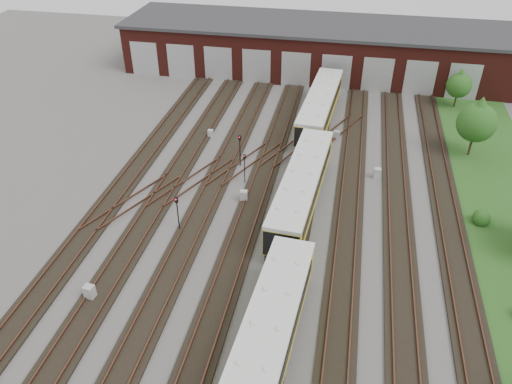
# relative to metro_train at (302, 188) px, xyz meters

# --- Properties ---
(ground) EXTENTS (120.00, 120.00, 0.00)m
(ground) POSITION_rel_metro_train_xyz_m (-2.00, -8.19, -1.95)
(ground) COLOR #4B4946
(ground) RESTS_ON ground
(track_network) EXTENTS (30.40, 70.00, 0.33)m
(track_network) POSITION_rel_metro_train_xyz_m (-2.17, -7.60, -1.84)
(track_network) COLOR black
(track_network) RESTS_ON ground
(maintenance_shed) EXTENTS (51.00, 12.50, 6.35)m
(maintenance_shed) POSITION_rel_metro_train_xyz_m (-2.01, 31.79, 1.26)
(maintenance_shed) COLOR #4D1813
(maintenance_shed) RESTS_ON ground
(grass_verge) EXTENTS (8.00, 55.00, 0.05)m
(grass_verge) POSITION_rel_metro_train_xyz_m (17.00, 1.81, -1.92)
(grass_verge) COLOR #1F4C19
(grass_verge) RESTS_ON ground
(metro_train) EXTENTS (3.77, 47.42, 3.16)m
(metro_train) POSITION_rel_metro_train_xyz_m (0.00, 0.00, 0.00)
(metro_train) COLOR black
(metro_train) RESTS_ON ground
(signal_mast_0) EXTENTS (0.26, 0.24, 3.22)m
(signal_mast_0) POSITION_rel_metro_train_xyz_m (-6.50, 5.61, 0.11)
(signal_mast_0) COLOR black
(signal_mast_0) RESTS_ON ground
(signal_mast_1) EXTENTS (0.26, 0.24, 3.18)m
(signal_mast_1) POSITION_rel_metro_train_xyz_m (-9.01, -4.93, 0.08)
(signal_mast_1) COLOR black
(signal_mast_1) RESTS_ON ground
(signal_mast_2) EXTENTS (0.24, 0.23, 2.91)m
(signal_mast_2) POSITION_rel_metro_train_xyz_m (-5.43, 2.80, -0.10)
(signal_mast_2) COLOR black
(signal_mast_2) RESTS_ON ground
(signal_mast_3) EXTENTS (0.30, 0.28, 3.34)m
(signal_mast_3) POSITION_rel_metro_train_xyz_m (-0.54, 5.30, 0.20)
(signal_mast_3) COLOR black
(signal_mast_3) RESTS_ON ground
(relay_cabinet_0) EXTENTS (0.74, 0.64, 1.12)m
(relay_cabinet_0) POSITION_rel_metro_train_xyz_m (-12.48, -13.07, -1.39)
(relay_cabinet_0) COLOR #ADAFB2
(relay_cabinet_0) RESTS_ON ground
(relay_cabinet_1) EXTENTS (0.51, 0.43, 0.85)m
(relay_cabinet_1) POSITION_rel_metro_train_xyz_m (-10.81, 10.51, -1.52)
(relay_cabinet_1) COLOR #ADAFB2
(relay_cabinet_1) RESTS_ON ground
(relay_cabinet_2) EXTENTS (0.68, 0.59, 1.02)m
(relay_cabinet_2) POSITION_rel_metro_train_xyz_m (-4.90, -0.02, -1.44)
(relay_cabinet_2) COLOR #ADAFB2
(relay_cabinet_2) RESTS_ON ground
(relay_cabinet_3) EXTENTS (0.63, 0.53, 1.00)m
(relay_cabinet_3) POSITION_rel_metro_train_xyz_m (6.26, 5.95, -1.45)
(relay_cabinet_3) COLOR #ADAFB2
(relay_cabinet_3) RESTS_ON ground
(relay_cabinet_4) EXTENTS (0.61, 0.53, 0.95)m
(relay_cabinet_4) POSITION_rel_metro_train_xyz_m (2.13, 12.64, -1.47)
(relay_cabinet_4) COLOR #ADAFB2
(relay_cabinet_4) RESTS_ON ground
(tree_0) EXTENTS (3.73, 3.73, 6.19)m
(tree_0) POSITION_rel_metro_train_xyz_m (15.10, 12.02, 2.03)
(tree_0) COLOR #312216
(tree_0) RESTS_ON ground
(tree_1) EXTENTS (2.82, 2.82, 4.68)m
(tree_1) POSITION_rel_metro_train_xyz_m (15.09, 23.39, 1.06)
(tree_1) COLOR #312216
(tree_1) RESTS_ON ground
(bush_1) EXTENTS (1.44, 1.44, 1.44)m
(bush_1) POSITION_rel_metro_train_xyz_m (14.49, 0.79, -1.23)
(bush_1) COLOR #1B4C15
(bush_1) RESTS_ON ground
(bush_2) EXTENTS (1.76, 1.76, 1.76)m
(bush_2) POSITION_rel_metro_train_xyz_m (19.37, 26.81, -1.07)
(bush_2) COLOR #1B4C15
(bush_2) RESTS_ON ground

